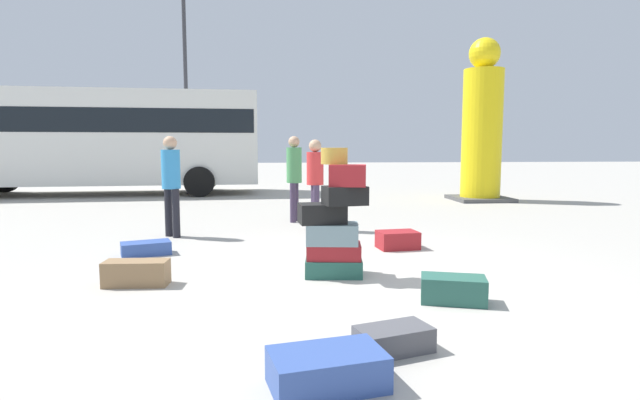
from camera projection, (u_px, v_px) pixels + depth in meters
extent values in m
plane|color=#ADA89E|center=(355.00, 278.00, 5.67)|extent=(80.00, 80.00, 0.00)
cube|color=#26594C|center=(334.00, 267.00, 5.76)|extent=(0.69, 0.50, 0.20)
cube|color=maroon|center=(334.00, 251.00, 5.75)|extent=(0.66, 0.48, 0.18)
cube|color=gray|center=(332.00, 234.00, 5.70)|extent=(0.63, 0.46, 0.24)
cube|color=black|center=(322.00, 213.00, 5.69)|extent=(0.56, 0.40, 0.23)
cube|color=black|center=(345.00, 196.00, 5.54)|extent=(0.51, 0.39, 0.21)
cube|color=maroon|center=(348.00, 176.00, 5.48)|extent=(0.45, 0.34, 0.24)
cylinder|color=#B28C33|center=(334.00, 156.00, 5.61)|extent=(0.30, 0.30, 0.19)
cube|color=olive|center=(136.00, 273.00, 5.34)|extent=(0.68, 0.31, 0.27)
cube|color=#26594C|center=(453.00, 289.00, 4.76)|extent=(0.67, 0.49, 0.25)
cube|color=#4C4C51|center=(394.00, 339.00, 3.63)|extent=(0.61, 0.45, 0.18)
cube|color=#334F99|center=(146.00, 248.00, 6.85)|extent=(0.72, 0.54, 0.18)
cube|color=maroon|center=(398.00, 240.00, 7.27)|extent=(0.61, 0.47, 0.26)
cube|color=#334F99|center=(327.00, 369.00, 3.08)|extent=(0.78, 0.56, 0.23)
cylinder|color=#3F334C|center=(314.00, 207.00, 8.95)|extent=(0.12, 0.12, 0.81)
cylinder|color=#3F334C|center=(316.00, 208.00, 8.74)|extent=(0.12, 0.12, 0.81)
cylinder|color=red|center=(315.00, 168.00, 8.77)|extent=(0.30, 0.30, 0.58)
sphere|color=tan|center=(315.00, 146.00, 8.73)|extent=(0.22, 0.22, 0.22)
cylinder|color=black|center=(168.00, 212.00, 8.25)|extent=(0.12, 0.12, 0.80)
cylinder|color=black|center=(176.00, 213.00, 8.11)|extent=(0.12, 0.12, 0.80)
cylinder|color=#338CCC|center=(171.00, 169.00, 8.10)|extent=(0.30, 0.30, 0.64)
sphere|color=tan|center=(170.00, 143.00, 8.06)|extent=(0.22, 0.22, 0.22)
cylinder|color=#3F334C|center=(296.00, 202.00, 9.96)|extent=(0.12, 0.12, 0.78)
cylinder|color=#3F334C|center=(293.00, 203.00, 9.75)|extent=(0.12, 0.12, 0.78)
cylinder|color=#4C9959|center=(294.00, 165.00, 9.77)|extent=(0.30, 0.30, 0.69)
sphere|color=tan|center=(294.00, 142.00, 9.72)|extent=(0.22, 0.22, 0.22)
cylinder|color=yellow|center=(482.00, 136.00, 13.59)|extent=(1.07, 1.07, 3.56)
sphere|color=yellow|center=(485.00, 53.00, 13.35)|extent=(0.83, 0.83, 0.83)
cube|color=#4C4C4C|center=(480.00, 199.00, 13.77)|extent=(1.50, 1.50, 0.10)
cube|color=silver|center=(95.00, 138.00, 15.27)|extent=(9.98, 3.09, 2.80)
cube|color=black|center=(94.00, 122.00, 15.22)|extent=(9.79, 3.09, 0.70)
cylinder|color=black|center=(206.00, 177.00, 17.13)|extent=(0.91, 0.30, 0.90)
cylinder|color=black|center=(199.00, 182.00, 14.68)|extent=(0.91, 0.30, 0.90)
cylinder|color=black|center=(5.00, 178.00, 16.15)|extent=(0.91, 0.30, 0.90)
cylinder|color=#333338|center=(186.00, 90.00, 15.37)|extent=(0.12, 0.12, 6.45)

